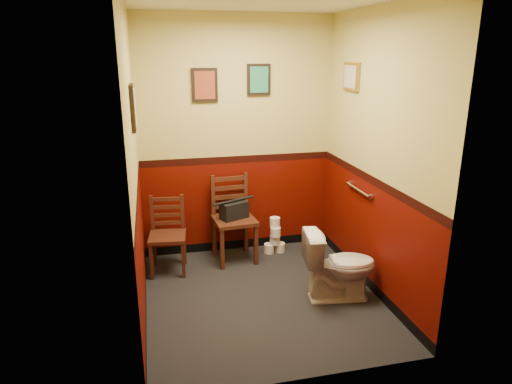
{
  "coord_description": "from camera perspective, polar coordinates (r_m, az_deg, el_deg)",
  "views": [
    {
      "loc": [
        -0.96,
        -3.83,
        2.29
      ],
      "look_at": [
        0.0,
        0.25,
        1.0
      ],
      "focal_mm": 32.0,
      "sensor_mm": 36.0,
      "label": 1
    }
  ],
  "objects": [
    {
      "name": "wall_front",
      "position": [
        2.96,
        6.43,
        -1.55
      ],
      "size": [
        2.2,
        0.0,
        2.7
      ],
      "primitive_type": "cube",
      "rotation": [
        -1.57,
        0.0,
        0.0
      ],
      "color": "#4C0902",
      "rests_on": "ground"
    },
    {
      "name": "toilet",
      "position": [
        4.48,
        10.38,
        -9.04
      ],
      "size": [
        0.74,
        0.48,
        0.68
      ],
      "primitive_type": "imported",
      "rotation": [
        0.0,
        0.0,
        1.43
      ],
      "color": "white",
      "rests_on": "floor"
    },
    {
      "name": "tp_stack",
      "position": [
        5.42,
        2.37,
        -5.75
      ],
      "size": [
        0.25,
        0.15,
        0.44
      ],
      "color": "silver",
      "rests_on": "floor"
    },
    {
      "name": "grab_bar",
      "position": [
        4.75,
        12.66,
        0.29
      ],
      "size": [
        0.05,
        0.56,
        0.06
      ],
      "color": "silver",
      "rests_on": "wall_right"
    },
    {
      "name": "handbag",
      "position": [
        5.09,
        -2.75,
        -2.28
      ],
      "size": [
        0.34,
        0.26,
        0.22
      ],
      "rotation": [
        0.0,
        0.0,
        0.41
      ],
      "color": "black",
      "rests_on": "chair_right"
    },
    {
      "name": "wall_back",
      "position": [
        5.21,
        -2.4,
        6.68
      ],
      "size": [
        2.2,
        0.0,
        2.7
      ],
      "primitive_type": "cube",
      "rotation": [
        1.57,
        0.0,
        0.0
      ],
      "color": "#4C0902",
      "rests_on": "ground"
    },
    {
      "name": "framed_print_back_b",
      "position": [
        5.16,
        0.36,
        13.87
      ],
      "size": [
        0.26,
        0.04,
        0.34
      ],
      "color": "black",
      "rests_on": "wall_back"
    },
    {
      "name": "framed_print_left",
      "position": [
        3.96,
        -15.12,
        10.14
      ],
      "size": [
        0.04,
        0.3,
        0.38
      ],
      "color": "black",
      "rests_on": "wall_left"
    },
    {
      "name": "framed_print_back_a",
      "position": [
        5.06,
        -6.44,
        13.14
      ],
      "size": [
        0.28,
        0.04,
        0.36
      ],
      "color": "black",
      "rests_on": "wall_back"
    },
    {
      "name": "wall_right",
      "position": [
        4.45,
        14.72,
        4.34
      ],
      "size": [
        0.0,
        2.4,
        2.7
      ],
      "primitive_type": "cube",
      "rotation": [
        1.57,
        0.0,
        -1.57
      ],
      "color": "#4C0902",
      "rests_on": "ground"
    },
    {
      "name": "wall_left",
      "position": [
        3.95,
        -14.89,
        2.75
      ],
      "size": [
        0.0,
        2.4,
        2.7
      ],
      "primitive_type": "cube",
      "rotation": [
        1.57,
        0.0,
        1.57
      ],
      "color": "#4C0902",
      "rests_on": "ground"
    },
    {
      "name": "framed_print_right",
      "position": [
        4.89,
        11.82,
        13.93
      ],
      "size": [
        0.04,
        0.34,
        0.28
      ],
      "color": "olive",
      "rests_on": "wall_right"
    },
    {
      "name": "toilet_brush",
      "position": [
        4.62,
        12.44,
        -12.08
      ],
      "size": [
        0.12,
        0.12,
        0.42
      ],
      "color": "silver",
      "rests_on": "floor"
    },
    {
      "name": "chair_right",
      "position": [
        5.17,
        -2.86,
        -3.35
      ],
      "size": [
        0.49,
        0.49,
        0.97
      ],
      "rotation": [
        0.0,
        0.0,
        0.08
      ],
      "color": "#431F14",
      "rests_on": "floor"
    },
    {
      "name": "chair_left",
      "position": [
        5.01,
        -10.99,
        -5.3
      ],
      "size": [
        0.42,
        0.42,
        0.82
      ],
      "rotation": [
        0.0,
        0.0,
        -0.11
      ],
      "color": "#431F14",
      "rests_on": "floor"
    },
    {
      "name": "floor",
      "position": [
        4.57,
        0.73,
        -13.0
      ],
      "size": [
        2.2,
        2.4,
        0.0
      ],
      "primitive_type": "cube",
      "color": "black",
      "rests_on": "ground"
    }
  ]
}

